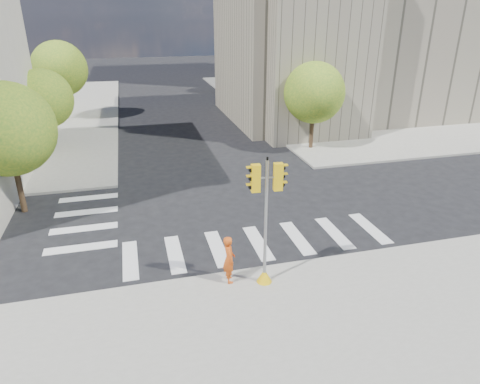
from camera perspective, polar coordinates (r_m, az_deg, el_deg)
The scene contains 13 objects.
ground at distance 20.35m, azimuth 1.07°, elevation -4.06°, with size 160.00×160.00×0.00m, color black.
sidewalk_far_right at distance 50.92m, azimuth 15.30°, elevation 11.88°, with size 28.00×40.00×0.15m, color gray.
civic_building at distance 41.97m, azimuth 15.59°, elevation 19.55°, with size 26.00×16.00×19.39m.
tree_lw_near at distance 22.71m, azimuth -28.63°, elevation 7.34°, with size 4.40×4.40×6.41m.
tree_lw_mid at distance 32.38m, azimuth -24.79°, elevation 11.20°, with size 4.00×4.00×5.77m.
tree_lw_far at distance 42.06m, azimuth -22.95°, elevation 14.88°, with size 4.80×4.80×6.95m.
tree_re_near at distance 30.57m, azimuth 9.87°, elevation 12.91°, with size 4.20×4.20×6.16m.
tree_re_mid at distance 41.63m, azimuth 2.97°, elevation 16.26°, with size 4.60×4.60×6.66m.
tree_re_far at distance 53.18m, azimuth -1.09°, elevation 17.25°, with size 4.00×4.00×5.88m.
lamp_near at distance 34.31m, azimuth 7.94°, elevation 15.00°, with size 0.35×0.18×8.11m.
lamp_far at distance 47.46m, azimuth 1.31°, elevation 17.40°, with size 0.35×0.18×8.11m.
traffic_signal at distance 14.92m, azimuth 3.42°, elevation -5.38°, with size 1.07×0.56×4.78m.
photographer at distance 15.52m, azimuth -1.47°, elevation -8.94°, with size 0.66×0.44×1.82m, color #CB4C13.
Camera 1 is at (-4.95, -17.42, 9.29)m, focal length 32.00 mm.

